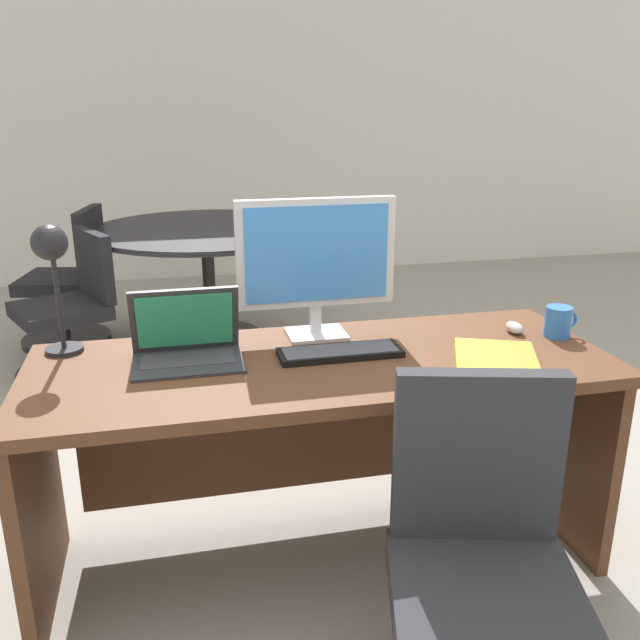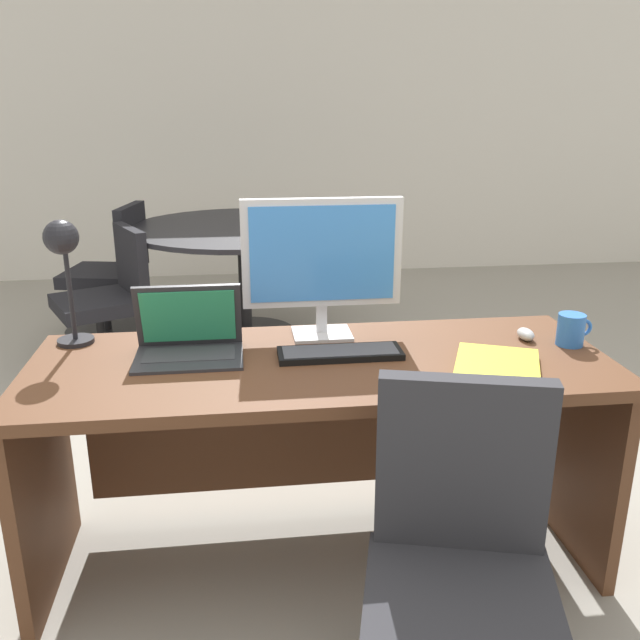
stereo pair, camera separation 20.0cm
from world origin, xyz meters
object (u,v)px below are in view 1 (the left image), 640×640
at_px(laptop, 186,338).
at_px(meeting_chair_far, 71,319).
at_px(meeting_table, 208,255).
at_px(book, 496,359).
at_px(desk_lamp, 52,260).
at_px(meeting_chair_near, 70,290).
at_px(monitor, 316,258).
at_px(office_chair, 481,592).
at_px(coffee_mug, 559,322).
at_px(desk, 319,413).
at_px(keyboard, 340,352).
at_px(mouse, 515,328).

relative_size(laptop, meeting_chair_far, 0.41).
height_order(meeting_table, meeting_chair_far, meeting_chair_far).
distance_m(book, meeting_table, 2.59).
relative_size(desk_lamp, meeting_chair_near, 0.48).
xyz_separation_m(monitor, meeting_table, (-0.24, 2.10, -0.44)).
height_order(book, meeting_table, book).
bearing_deg(meeting_chair_near, laptop, -74.36).
height_order(monitor, office_chair, monitor).
bearing_deg(book, meeting_chair_near, 121.10).
xyz_separation_m(coffee_mug, meeting_chair_near, (-1.92, 2.47, -0.44)).
relative_size(desk_lamp, book, 1.18).
height_order(office_chair, meeting_chair_far, office_chair).
xyz_separation_m(desk, book, (0.52, -0.20, 0.22)).
distance_m(monitor, book, 0.67).
bearing_deg(monitor, desk, -99.84).
bearing_deg(laptop, desk_lamp, 161.89).
height_order(desk, office_chair, office_chair).
relative_size(keyboard, meeting_chair_near, 0.45).
bearing_deg(office_chair, desk, 110.49).
bearing_deg(desk, meeting_table, 95.24).
distance_m(desk, book, 0.59).
bearing_deg(meeting_chair_near, meeting_table, -11.21).
bearing_deg(monitor, desk_lamp, 179.53).
xyz_separation_m(office_chair, meeting_table, (-0.47, 2.97, 0.24)).
bearing_deg(mouse, keyboard, -173.29).
xyz_separation_m(laptop, meeting_table, (0.20, 2.22, -0.23)).
xyz_separation_m(desk_lamp, meeting_chair_far, (-0.22, 1.71, -0.72)).
bearing_deg(book, desk, 159.00).
bearing_deg(keyboard, meeting_chair_near, 114.81).
distance_m(mouse, book, 0.32).
height_order(keyboard, office_chair, office_chair).
height_order(keyboard, book, book).
height_order(mouse, desk_lamp, desk_lamp).
relative_size(mouse, coffee_mug, 0.75).
relative_size(desk, office_chair, 2.09).
xyz_separation_m(laptop, book, (0.93, -0.25, -0.06)).
bearing_deg(desk_lamp, meeting_chair_far, 97.29).
bearing_deg(book, meeting_table, 106.30).
relative_size(desk_lamp, office_chair, 0.48).
relative_size(book, meeting_table, 0.24).
relative_size(desk, keyboard, 4.62).
bearing_deg(monitor, mouse, -10.48).
height_order(monitor, coffee_mug, monitor).
bearing_deg(meeting_chair_far, laptop, -71.78).
bearing_deg(laptop, book, -15.34).
distance_m(desk_lamp, book, 1.40).
distance_m(office_chair, meeting_table, 3.02).
relative_size(coffee_mug, meeting_chair_near, 0.13).
distance_m(keyboard, office_chair, 0.81).
bearing_deg(desk, keyboard, -22.90).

